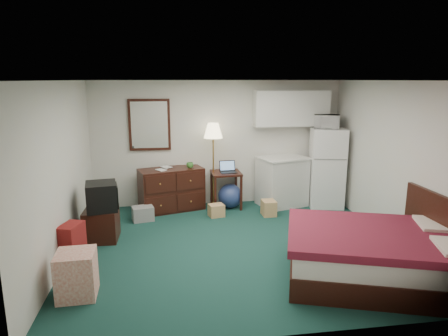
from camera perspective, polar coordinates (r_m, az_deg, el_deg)
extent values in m
cube|color=#0A302B|center=(6.28, 1.95, -11.04)|extent=(5.00, 4.50, 0.01)
cube|color=silver|center=(5.76, 2.13, 12.40)|extent=(5.00, 4.50, 0.01)
cube|color=silver|center=(8.08, -0.84, 3.55)|extent=(5.00, 0.01, 2.50)
cube|color=silver|center=(3.79, 8.22, -7.10)|extent=(5.00, 0.01, 2.50)
cube|color=silver|center=(5.98, -22.24, -0.60)|extent=(0.01, 4.50, 2.50)
cube|color=silver|center=(6.80, 23.24, 0.81)|extent=(0.01, 4.50, 2.50)
sphere|color=navy|center=(7.97, 0.88, -4.01)|extent=(0.58, 0.58, 0.49)
imported|color=white|center=(8.09, 14.46, 6.67)|extent=(0.54, 0.43, 0.33)
imported|color=tan|center=(7.59, -9.48, 0.32)|extent=(0.13, 0.09, 0.20)
imported|color=tan|center=(7.80, -8.81, 0.76)|extent=(0.16, 0.10, 0.22)
imported|color=#3A782E|center=(7.77, -4.90, 0.50)|extent=(0.16, 0.14, 0.14)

